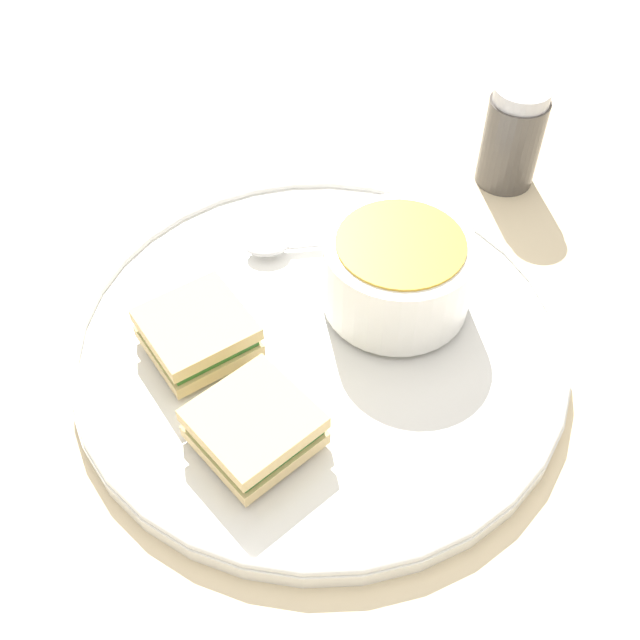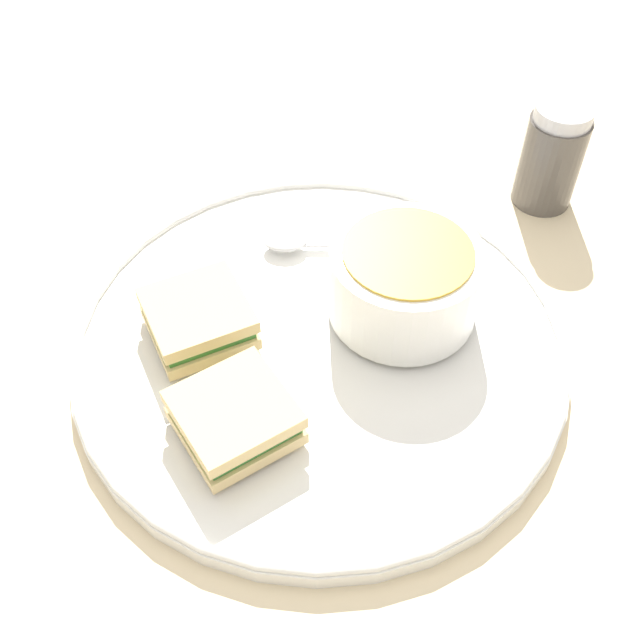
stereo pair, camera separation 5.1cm
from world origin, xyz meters
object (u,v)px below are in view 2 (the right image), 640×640
object	(u,v)px
sandwich_half_near	(199,318)
salt_shaker	(552,156)
spoon	(295,241)
soup_bowl	(404,280)
sandwich_half_far	(235,417)

from	to	relation	value
sandwich_half_near	salt_shaker	xyz separation A→B (m)	(0.05, -0.32, 0.01)
spoon	sandwich_half_near	xyz separation A→B (m)	(-0.06, 0.09, 0.01)
soup_bowl	salt_shaker	size ratio (longest dim) A/B	1.16
sandwich_half_far	salt_shaker	world-z (taller)	salt_shaker
salt_shaker	sandwich_half_far	bearing A→B (deg)	113.58
sandwich_half_near	sandwich_half_far	distance (m)	0.09
spoon	sandwich_half_far	distance (m)	0.17
soup_bowl	sandwich_half_near	distance (m)	0.14
sandwich_half_far	salt_shaker	size ratio (longest dim) A/B	0.86
sandwich_half_near	spoon	bearing A→B (deg)	-57.65
soup_bowl	spoon	bearing A→B (deg)	27.65
soup_bowl	sandwich_half_near	xyz separation A→B (m)	(0.03, 0.14, -0.02)
spoon	sandwich_half_near	bearing A→B (deg)	55.46
soup_bowl	sandwich_half_far	distance (m)	0.15
soup_bowl	salt_shaker	xyz separation A→B (m)	(0.08, -0.18, -0.00)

